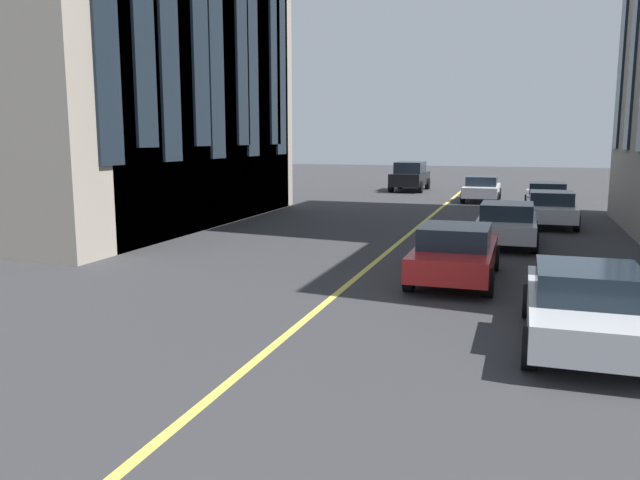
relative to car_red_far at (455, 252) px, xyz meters
The scene contains 8 objects.
lane_centre_line 4.86m from the car_red_far, 29.16° to the left, with size 80.00×0.16×0.01m.
car_red_far is the anchor object (origin of this frame).
car_black_trailing 26.55m from the car_red_far, 12.19° to the left, with size 4.70×2.14×1.88m.
car_white_near 16.37m from the car_red_far, ahead, with size 4.40×1.95×1.37m.
car_white_mid 11.28m from the car_red_far, 13.09° to the right, with size 4.40×1.95×1.37m.
car_silver_oncoming 5.91m from the car_red_far, 10.01° to the right, with size 4.40×1.95×1.37m.
car_white_parked_b 20.19m from the car_red_far, ahead, with size 4.40×1.95×1.37m.
car_silver_parked_a 4.97m from the car_red_far, 149.10° to the right, with size 4.40×1.95×1.37m.
Camera 1 is at (0.58, -3.83, 3.42)m, focal length 35.41 mm.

